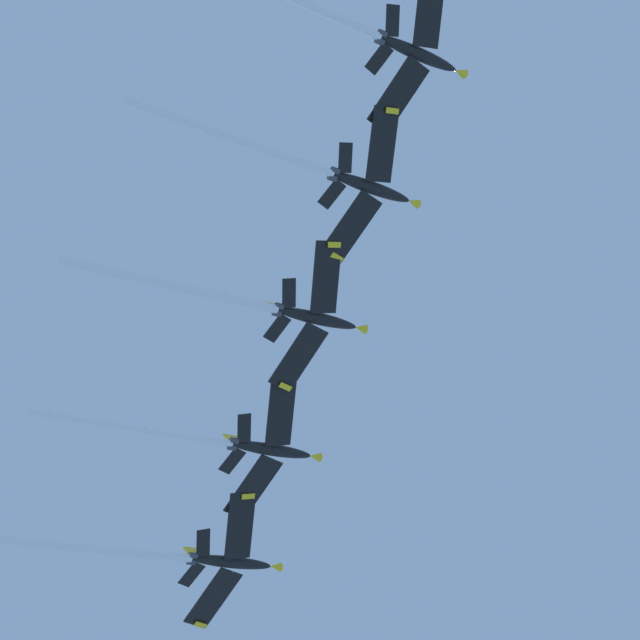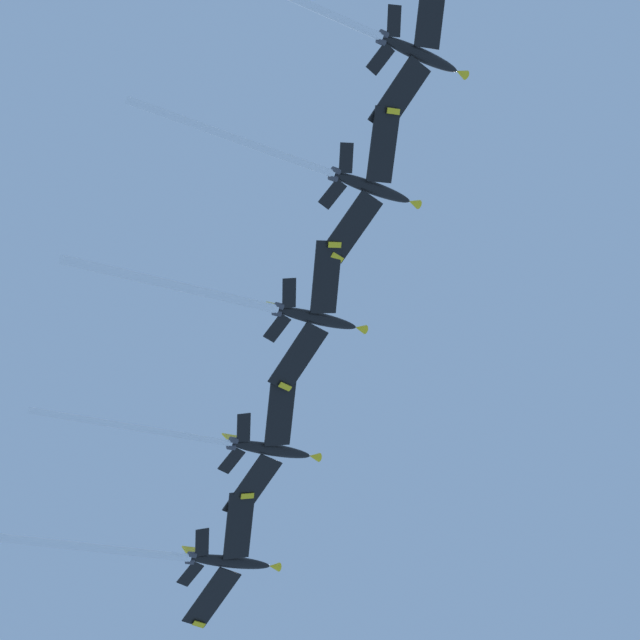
{
  "view_description": "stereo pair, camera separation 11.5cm",
  "coord_description": "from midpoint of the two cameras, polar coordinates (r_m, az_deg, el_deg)",
  "views": [
    {
      "loc": [
        7.7,
        -29.63,
        1.74
      ],
      "look_at": [
        21.86,
        -11.31,
        128.21
      ],
      "focal_mm": 58.16,
      "sensor_mm": 36.0,
      "label": 1
    },
    {
      "loc": [
        7.61,
        -29.56,
        1.74
      ],
      "look_at": [
        21.86,
        -11.31,
        128.21
      ],
      "focal_mm": 58.16,
      "sensor_mm": 36.0,
      "label": 2
    }
  ],
  "objects": [
    {
      "name": "jet_far_right",
      "position": [
        124.43,
        3.35,
        15.28
      ],
      "size": [
        32.24,
        19.34,
        20.49
      ],
      "color": "black"
    },
    {
      "name": "jet_inner_left",
      "position": [
        130.35,
        -4.57,
        -6.82
      ],
      "size": [
        33.31,
        19.37,
        20.55
      ],
      "color": "black"
    },
    {
      "name": "jet_far_left",
      "position": [
        134.88,
        -7.72,
        -12.78
      ],
      "size": [
        34.79,
        19.39,
        20.43
      ],
      "color": "black"
    },
    {
      "name": "jet_centre",
      "position": [
        123.95,
        -3.24,
        0.8
      ],
      "size": [
        34.32,
        19.38,
        21.27
      ],
      "color": "black"
    },
    {
      "name": "jet_inner_right",
      "position": [
        123.64,
        0.62,
        8.07
      ],
      "size": [
        33.97,
        19.39,
        21.3
      ],
      "color": "black"
    }
  ]
}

